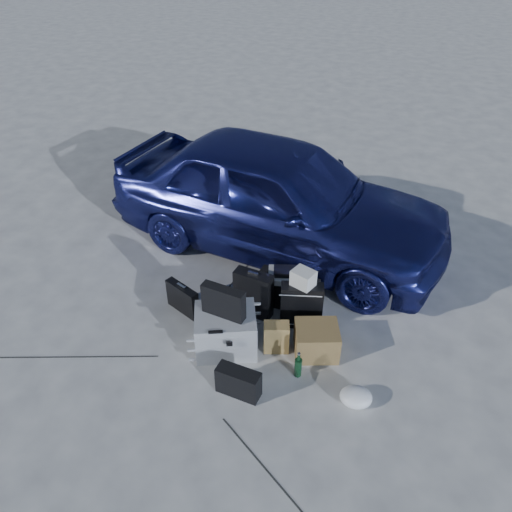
{
  "coord_description": "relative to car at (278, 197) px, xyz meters",
  "views": [
    {
      "loc": [
        1.36,
        -3.33,
        3.83
      ],
      "look_at": [
        0.06,
        0.85,
        0.69
      ],
      "focal_mm": 35.0,
      "sensor_mm": 36.0,
      "label": 1
    }
  ],
  "objects": [
    {
      "name": "car",
      "position": [
        0.0,
        0.0,
        0.0
      ],
      "size": [
        4.59,
        2.45,
        1.48
      ],
      "primitive_type": "imported",
      "rotation": [
        0.0,
        0.0,
        1.4
      ],
      "color": "navy",
      "rests_on": "ground"
    },
    {
      "name": "flat_box_black",
      "position": [
        0.4,
        -1.11,
        -0.3
      ],
      "size": [
        0.3,
        0.24,
        0.06
      ],
      "primitive_type": "cube",
      "rotation": [
        0.0,
        0.0,
        0.25
      ],
      "color": "black",
      "rests_on": "flat_box_white"
    },
    {
      "name": "flat_box_white",
      "position": [
        0.41,
        -1.1,
        -0.36
      ],
      "size": [
        0.47,
        0.4,
        0.07
      ],
      "primitive_type": "cube",
      "rotation": [
        0.0,
        0.0,
        0.25
      ],
      "color": "silver",
      "rests_on": "duffel_bag"
    },
    {
      "name": "plastic_bag",
      "position": [
        1.4,
        -2.31,
        -0.66
      ],
      "size": [
        0.34,
        0.31,
        0.17
      ],
      "primitive_type": "ellipsoid",
      "rotation": [
        0.0,
        0.0,
        0.18
      ],
      "color": "silver",
      "rests_on": "ground"
    },
    {
      "name": "green_bottle",
      "position": [
        0.81,
        -2.14,
        -0.6
      ],
      "size": [
        0.08,
        0.08,
        0.29
      ],
      "primitive_type": "cylinder",
      "rotation": [
        0.0,
        0.0,
        -0.15
      ],
      "color": "black",
      "rests_on": "ground"
    },
    {
      "name": "suitcase_left",
      "position": [
        0.12,
        -1.4,
        -0.46
      ],
      "size": [
        0.45,
        0.22,
        0.56
      ],
      "primitive_type": "cube",
      "rotation": [
        0.0,
        0.0,
        -0.16
      ],
      "color": "black",
      "rests_on": "ground"
    },
    {
      "name": "suitcase_right",
      "position": [
        0.66,
        -1.42,
        -0.47
      ],
      "size": [
        0.47,
        0.26,
        0.54
      ],
      "primitive_type": "cube",
      "rotation": [
        0.0,
        0.0,
        0.24
      ],
      "color": "black",
      "rests_on": "ground"
    },
    {
      "name": "messenger_bag",
      "position": [
        0.32,
        -2.52,
        -0.59
      ],
      "size": [
        0.44,
        0.21,
        0.29
      ],
      "primitive_type": "cube",
      "rotation": [
        0.0,
        0.0,
        -0.12
      ],
      "color": "black",
      "rests_on": "ground"
    },
    {
      "name": "ground",
      "position": [
        0.04,
        -2.1,
        -0.74
      ],
      "size": [
        60.0,
        60.0,
        0.0
      ],
      "primitive_type": "plane",
      "color": "silver",
      "rests_on": "ground"
    },
    {
      "name": "briefcase",
      "position": [
        -0.66,
        -1.6,
        -0.57
      ],
      "size": [
        0.45,
        0.28,
        0.35
      ],
      "primitive_type": "cube",
      "rotation": [
        0.0,
        0.0,
        -0.44
      ],
      "color": "black",
      "rests_on": "ground"
    },
    {
      "name": "white_carton",
      "position": [
        0.66,
        -1.4,
        -0.11
      ],
      "size": [
        0.28,
        0.25,
        0.18
      ],
      "primitive_type": "cube",
      "rotation": [
        0.0,
        0.0,
        -0.39
      ],
      "color": "silver",
      "rests_on": "suitcase_right"
    },
    {
      "name": "kraft_bag",
      "position": [
        0.51,
        -1.87,
        -0.57
      ],
      "size": [
        0.29,
        0.22,
        0.34
      ],
      "primitive_type": "cube",
      "rotation": [
        0.0,
        0.0,
        0.29
      ],
      "color": "#9B7843",
      "rests_on": "ground"
    },
    {
      "name": "laptop_bag",
      "position": [
        -0.01,
        -1.98,
        -0.13
      ],
      "size": [
        0.46,
        0.18,
        0.33
      ],
      "primitive_type": "cube",
      "rotation": [
        0.0,
        0.0,
        -0.16
      ],
      "color": "black",
      "rests_on": "pelican_case"
    },
    {
      "name": "pelican_case",
      "position": [
        0.0,
        -1.98,
        -0.52
      ],
      "size": [
        0.76,
        0.69,
        0.45
      ],
      "primitive_type": "cube",
      "rotation": [
        0.0,
        0.0,
        0.38
      ],
      "color": "gray",
      "rests_on": "ground"
    },
    {
      "name": "cardboard_box",
      "position": [
        0.91,
        -1.78,
        -0.58
      ],
      "size": [
        0.53,
        0.5,
        0.33
      ],
      "primitive_type": "cube",
      "rotation": [
        0.0,
        0.0,
        0.32
      ],
      "color": "brown",
      "rests_on": "ground"
    },
    {
      "name": "duffel_bag",
      "position": [
        0.43,
        -1.12,
        -0.57
      ],
      "size": [
        0.73,
        0.38,
        0.35
      ],
      "primitive_type": "cube",
      "rotation": [
        0.0,
        0.0,
        -0.12
      ],
      "color": "black",
      "rests_on": "ground"
    }
  ]
}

